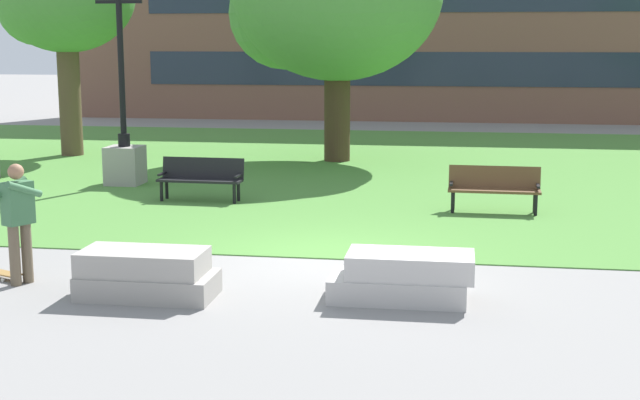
# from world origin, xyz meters

# --- Properties ---
(ground_plane) EXTENTS (140.00, 140.00, 0.00)m
(ground_plane) POSITION_xyz_m (0.00, 0.00, 0.00)
(ground_plane) COLOR gray
(grass_lawn) EXTENTS (40.00, 20.00, 0.02)m
(grass_lawn) POSITION_xyz_m (0.00, 10.00, 0.01)
(grass_lawn) COLOR #4C8438
(grass_lawn) RESTS_ON ground
(concrete_block_center) EXTENTS (1.80, 0.90, 0.64)m
(concrete_block_center) POSITION_xyz_m (-2.00, -2.41, 0.31)
(concrete_block_center) COLOR #9E9991
(concrete_block_center) RESTS_ON ground
(concrete_block_left) EXTENTS (1.89, 0.90, 0.64)m
(concrete_block_left) POSITION_xyz_m (1.41, -2.02, 0.31)
(concrete_block_left) COLOR #BCB7B2
(concrete_block_left) RESTS_ON ground
(person_skateboarder) EXTENTS (0.58, 0.59, 1.71)m
(person_skateboarder) POSITION_xyz_m (-3.96, -2.06, 0.98)
(person_skateboarder) COLOR brown
(person_skateboarder) RESTS_ON ground
(park_bench_near_left) EXTENTS (1.82, 0.59, 0.90)m
(park_bench_near_left) POSITION_xyz_m (-3.31, 4.66, 0.54)
(park_bench_near_left) COLOR black
(park_bench_near_left) RESTS_ON grass_lawn
(park_bench_near_right) EXTENTS (1.81, 0.57, 0.90)m
(park_bench_near_right) POSITION_xyz_m (2.80, 4.31, 0.54)
(park_bench_near_right) COLOR brown
(park_bench_near_right) RESTS_ON grass_lawn
(lamp_post_left) EXTENTS (1.32, 0.80, 4.73)m
(lamp_post_left) POSITION_xyz_m (-5.71, 6.47, 0.99)
(lamp_post_left) COLOR gray
(lamp_post_left) RESTS_ON grass_lawn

